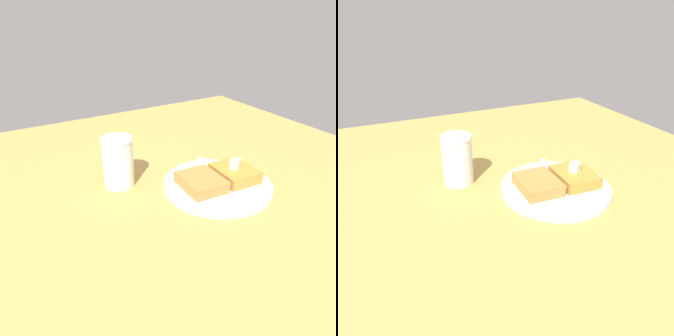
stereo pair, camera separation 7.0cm
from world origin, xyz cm
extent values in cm
cube|color=#B08943|center=(0.00, 0.00, 1.17)|extent=(110.46, 110.46, 2.35)
cylinder|color=silver|center=(-4.31, 6.27, 3.00)|extent=(23.50, 23.50, 1.30)
torus|color=gray|center=(-4.31, 6.27, 3.25)|extent=(23.50, 23.50, 0.80)
cube|color=#A6782D|center=(-8.79, 6.54, 4.92)|extent=(8.48, 10.11, 2.53)
cube|color=#AD7336|center=(0.16, 6.01, 4.92)|extent=(8.48, 10.11, 2.53)
cube|color=beige|center=(-8.78, 6.53, 7.25)|extent=(2.80, 2.72, 2.14)
cube|color=silver|center=(-9.40, -1.48, 3.83)|extent=(3.99, 9.78, 0.36)
cube|color=silver|center=(-11.41, 4.60, 3.83)|extent=(2.97, 3.35, 0.36)
cube|color=silver|center=(-13.13, 7.19, 3.83)|extent=(1.31, 3.14, 0.36)
cube|color=silver|center=(-12.61, 7.36, 3.83)|extent=(1.31, 3.14, 0.36)
cube|color=silver|center=(-12.08, 7.53, 3.83)|extent=(1.31, 3.14, 0.36)
cube|color=silver|center=(-11.56, 7.71, 3.83)|extent=(1.31, 3.14, 0.36)
cylinder|color=#5B2C0E|center=(13.43, -6.17, 7.01)|extent=(6.15, 6.15, 9.33)
cylinder|color=silver|center=(13.43, -6.17, 7.93)|extent=(6.69, 6.69, 11.16)
torus|color=silver|center=(13.43, -6.17, 13.06)|extent=(6.92, 6.92, 0.50)
camera|label=1|loc=(36.85, 53.93, 38.88)|focal=35.00mm
camera|label=2|loc=(30.62, 57.21, 38.88)|focal=35.00mm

